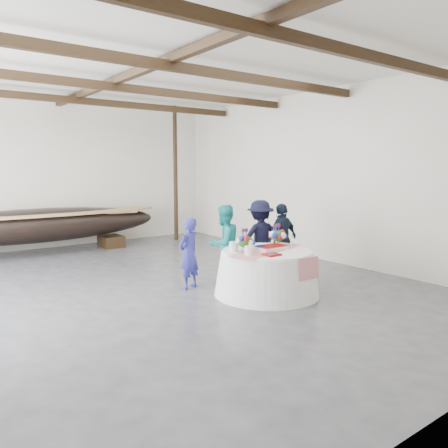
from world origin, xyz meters
TOP-DOWN VIEW (x-y plane):
  - floor at (0.00, 0.00)m, footprint 10.00×12.00m
  - wall_back at (0.00, 6.00)m, footprint 10.00×0.02m
  - wall_front at (0.00, -6.00)m, footprint 10.00×0.02m
  - wall_right at (5.00, 0.00)m, footprint 0.02×12.00m
  - ceiling at (0.00, 0.00)m, footprint 10.00×12.00m
  - pavilion_structure at (0.00, 0.84)m, footprint 9.80×11.76m
  - longboat_display at (-0.97, 4.93)m, footprint 7.08×1.42m
  - banquet_table at (1.61, -1.79)m, footprint 2.04×2.04m
  - tabletop_items at (1.60, -1.66)m, footprint 1.97×1.07m
  - guest_woman_blue at (0.62, -0.52)m, footprint 0.62×0.51m
  - guest_woman_teal at (1.47, -0.58)m, footprint 0.91×0.76m
  - guest_man_left at (2.55, -0.52)m, footprint 1.25×0.92m
  - guest_man_right at (3.00, -0.78)m, footprint 1.01×0.53m

SIDE VIEW (x-z plane):
  - floor at x=0.00m, z-range -0.01..0.01m
  - banquet_table at x=1.61m, z-range 0.00..0.87m
  - guest_woman_blue at x=0.62m, z-range 0.00..1.46m
  - guest_man_right at x=3.00m, z-range 0.00..1.65m
  - guest_woman_teal at x=1.47m, z-range 0.00..1.68m
  - longboat_display at x=-0.97m, z-range 0.18..1.51m
  - guest_man_left at x=2.55m, z-range 0.00..1.73m
  - tabletop_items at x=1.60m, z-range 0.82..1.22m
  - wall_back at x=0.00m, z-range 0.00..4.50m
  - wall_front at x=0.00m, z-range 0.00..4.50m
  - wall_right at x=5.00m, z-range 0.00..4.50m
  - pavilion_structure at x=0.00m, z-range 1.75..6.25m
  - ceiling at x=0.00m, z-range 4.50..4.50m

